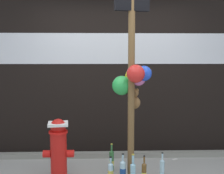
# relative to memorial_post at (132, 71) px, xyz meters

# --- Properties ---
(building_wall) EXTENTS (10.00, 0.21, 3.54)m
(building_wall) POSITION_rel_memorial_post_xyz_m (-0.22, 1.12, 0.36)
(building_wall) COLOR black
(building_wall) RESTS_ON ground_plane
(curb_strip) EXTENTS (8.00, 0.12, 0.08)m
(curb_strip) POSITION_rel_memorial_post_xyz_m (-0.21, 0.74, -1.37)
(curb_strip) COLOR gray
(curb_strip) RESTS_ON ground_plane
(memorial_post) EXTENTS (0.51, 0.54, 2.53)m
(memorial_post) POSITION_rel_memorial_post_xyz_m (0.00, 0.00, 0.00)
(memorial_post) COLOR brown
(memorial_post) RESTS_ON ground_plane
(fire_hydrant) EXTENTS (0.40, 0.28, 0.80)m
(fire_hydrant) POSITION_rel_memorial_post_xyz_m (-0.96, -0.05, -0.99)
(fire_hydrant) COLOR red
(fire_hydrant) RESTS_ON ground_plane
(bottle_0) EXTENTS (0.06, 0.06, 0.41)m
(bottle_0) POSITION_rel_memorial_post_xyz_m (-0.02, -0.31, -1.25)
(bottle_0) COLOR #93CCE0
(bottle_0) RESTS_ON ground_plane
(bottle_1) EXTENTS (0.06, 0.06, 0.36)m
(bottle_1) POSITION_rel_memorial_post_xyz_m (0.14, -0.21, -1.28)
(bottle_1) COLOR brown
(bottle_1) RESTS_ON ground_plane
(bottle_2) EXTENTS (0.07, 0.07, 0.39)m
(bottle_2) POSITION_rel_memorial_post_xyz_m (-0.26, 0.19, -1.26)
(bottle_2) COLOR #337038
(bottle_2) RESTS_ON ground_plane
(bottle_3) EXTENTS (0.08, 0.08, 0.35)m
(bottle_3) POSITION_rel_memorial_post_xyz_m (-0.12, -0.09, -1.28)
(bottle_3) COLOR #B2DBEA
(bottle_3) RESTS_ON ground_plane
(bottle_4) EXTENTS (0.06, 0.06, 0.34)m
(bottle_4) POSITION_rel_memorial_post_xyz_m (0.40, -0.04, -1.28)
(bottle_4) COLOR #B2DBEA
(bottle_4) RESTS_ON ground_plane
(bottle_5) EXTENTS (0.07, 0.07, 0.29)m
(bottle_5) POSITION_rel_memorial_post_xyz_m (-0.28, -0.05, -1.31)
(bottle_5) COLOR #B2DBEA
(bottle_5) RESTS_ON ground_plane
(litter_1) EXTENTS (0.11, 0.09, 0.01)m
(litter_1) POSITION_rel_memorial_post_xyz_m (0.74, 0.61, -1.41)
(litter_1) COLOR silver
(litter_1) RESTS_ON ground_plane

